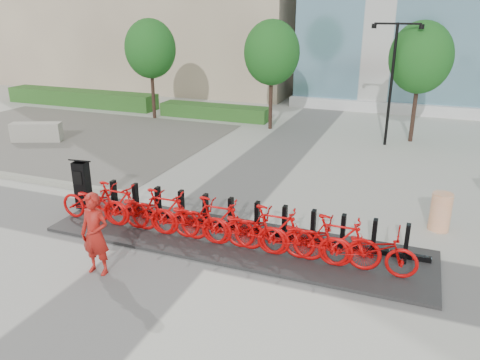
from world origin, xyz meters
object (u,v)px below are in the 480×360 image
(construction_barrel, at_px, (441,212))
(jersey_barrier, at_px, (37,132))
(bike_0, at_px, (94,202))
(kiosk, at_px, (82,184))
(worker_red, at_px, (95,234))

(construction_barrel, relative_size, jersey_barrier, 0.48)
(bike_0, distance_m, jersey_barrier, 9.85)
(bike_0, bearing_deg, kiosk, 53.18)
(worker_red, distance_m, jersey_barrier, 12.44)
(bike_0, relative_size, construction_barrel, 2.00)
(jersey_barrier, bearing_deg, bike_0, -60.67)
(bike_0, relative_size, jersey_barrier, 0.95)
(worker_red, xyz_separation_m, jersey_barrier, (-9.41, 8.12, -0.52))
(construction_barrel, bearing_deg, kiosk, -166.43)
(bike_0, xyz_separation_m, construction_barrel, (8.66, 2.96, -0.11))
(bike_0, bearing_deg, jersey_barrier, 51.92)
(bike_0, height_order, jersey_barrier, bike_0)
(kiosk, height_order, jersey_barrier, kiosk)
(kiosk, relative_size, jersey_barrier, 0.70)
(bike_0, xyz_separation_m, jersey_barrier, (-7.75, 6.07, -0.20))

